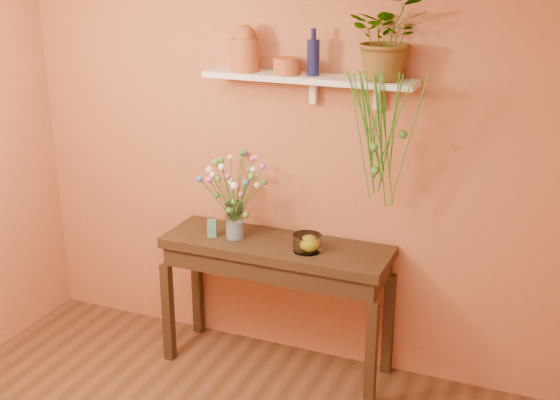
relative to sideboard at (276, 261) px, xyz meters
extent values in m
cube|color=#BA6345|center=(0.11, 0.26, 0.59)|extent=(4.00, 0.04, 2.70)
cube|color=#3A2818|center=(0.00, 0.00, 0.10)|extent=(1.46, 0.47, 0.06)
cube|color=#3A2818|center=(0.00, 0.00, 0.00)|extent=(1.40, 0.43, 0.13)
cube|color=#3A2818|center=(-0.70, -0.20, -0.41)|extent=(0.06, 0.06, 0.70)
cube|color=#3A2818|center=(0.70, -0.20, -0.41)|extent=(0.06, 0.06, 0.70)
cube|color=#3A2818|center=(-0.70, 0.20, -0.41)|extent=(0.06, 0.06, 0.70)
cube|color=#3A2818|center=(0.70, 0.20, -0.41)|extent=(0.06, 0.06, 0.70)
cube|color=white|center=(0.16, 0.13, 1.16)|extent=(1.30, 0.24, 0.04)
cube|color=white|center=(0.16, 0.22, 1.07)|extent=(0.04, 0.05, 0.15)
cube|color=white|center=(0.56, 0.22, 1.07)|extent=(0.04, 0.05, 0.15)
cylinder|color=#AB5D2E|center=(-0.25, 0.10, 1.28)|extent=(0.21, 0.21, 0.20)
sphere|color=#AB5D2E|center=(-0.25, 0.10, 1.39)|extent=(0.13, 0.13, 0.13)
cylinder|color=#AB5D2E|center=(0.03, 0.10, 1.23)|extent=(0.17, 0.17, 0.10)
cylinder|color=#12153E|center=(0.19, 0.12, 1.28)|extent=(0.08, 0.08, 0.21)
cylinder|color=#12153E|center=(0.19, 0.12, 1.42)|extent=(0.03, 0.03, 0.06)
imported|color=#3C8029|center=(0.63, 0.14, 1.42)|extent=(0.53, 0.49, 0.49)
cylinder|color=#3C8029|center=(0.80, -0.01, 0.86)|extent=(0.20, 0.12, 0.80)
cylinder|color=#258418|center=(0.55, -0.04, 1.05)|extent=(0.05, 0.11, 0.41)
cylinder|color=#258418|center=(0.61, -0.08, 0.92)|extent=(0.06, 0.37, 0.68)
cylinder|color=#3C8029|center=(0.53, -0.04, 0.87)|extent=(0.12, 0.16, 0.78)
cylinder|color=#258418|center=(0.72, -0.07, 0.93)|extent=(0.27, 0.28, 0.67)
cylinder|color=#258418|center=(0.71, 0.01, 0.94)|extent=(0.06, 0.12, 0.64)
cylinder|color=#3C8029|center=(0.64, -0.09, 0.95)|extent=(0.13, 0.33, 0.63)
cylinder|color=#258418|center=(0.54, 0.03, 0.96)|extent=(0.24, 0.11, 0.61)
cylinder|color=#258418|center=(0.58, -0.02, 0.99)|extent=(0.03, 0.13, 0.54)
cylinder|color=#3C8029|center=(0.63, -0.05, 1.08)|extent=(0.08, 0.16, 0.36)
cylinder|color=#258418|center=(0.59, -0.07, 0.88)|extent=(0.02, 0.37, 0.76)
cylinder|color=#258418|center=(0.57, -0.07, 0.94)|extent=(0.09, 0.23, 0.64)
cylinder|color=#3C8029|center=(0.65, -0.01, 0.96)|extent=(0.03, 0.22, 0.61)
cylinder|color=#258418|center=(0.70, -0.01, 0.89)|extent=(0.17, 0.22, 0.75)
cylinder|color=#258418|center=(0.67, 0.01, 0.86)|extent=(0.11, 0.08, 0.79)
cylinder|color=#3C8029|center=(0.65, -0.08, 0.96)|extent=(0.02, 0.25, 0.60)
cylinder|color=#258418|center=(0.66, -0.09, 0.85)|extent=(0.03, 0.29, 0.81)
cylinder|color=#258418|center=(0.67, -0.02, 1.02)|extent=(0.03, 0.25, 0.48)
cylinder|color=#3C8029|center=(0.58, -0.01, 1.04)|extent=(0.13, 0.11, 0.45)
sphere|color=#3C8029|center=(0.61, 0.02, 0.67)|extent=(0.05, 0.05, 0.05)
sphere|color=#3C8029|center=(0.77, 0.02, 0.90)|extent=(0.05, 0.05, 0.05)
sphere|color=#3C8029|center=(0.64, -0.02, 1.04)|extent=(0.05, 0.05, 0.05)
sphere|color=#3C8029|center=(0.62, -0.05, 0.83)|extent=(0.05, 0.05, 0.05)
cylinder|color=white|center=(-0.27, -0.03, 0.25)|extent=(0.12, 0.12, 0.24)
cylinder|color=silver|center=(-0.27, -0.03, 0.19)|extent=(0.11, 0.11, 0.12)
cylinder|color=#386B28|center=(-0.27, -0.06, 0.39)|extent=(0.02, 0.07, 0.28)
sphere|color=white|center=(-0.26, -0.10, 0.53)|extent=(0.04, 0.04, 0.04)
cylinder|color=#386B28|center=(-0.24, -0.10, 0.39)|extent=(0.07, 0.13, 0.28)
sphere|color=white|center=(-0.21, -0.16, 0.53)|extent=(0.05, 0.05, 0.05)
cylinder|color=#386B28|center=(-0.25, -0.09, 0.40)|extent=(0.05, 0.12, 0.31)
sphere|color=#5A9B39|center=(-0.23, -0.14, 0.56)|extent=(0.03, 0.03, 0.03)
cylinder|color=#386B28|center=(-0.22, -0.09, 0.36)|extent=(0.10, 0.12, 0.23)
sphere|color=#D6469F|center=(-0.17, -0.14, 0.47)|extent=(0.03, 0.03, 0.03)
cylinder|color=#386B28|center=(-0.19, -0.08, 0.42)|extent=(0.17, 0.11, 0.35)
sphere|color=#5A9B39|center=(-0.11, -0.13, 0.59)|extent=(0.04, 0.04, 0.04)
cylinder|color=#386B28|center=(-0.23, -0.04, 0.38)|extent=(0.10, 0.02, 0.27)
sphere|color=#3D64A9|center=(-0.18, -0.05, 0.52)|extent=(0.04, 0.04, 0.04)
cylinder|color=#386B28|center=(-0.19, -0.05, 0.38)|extent=(0.18, 0.04, 0.28)
sphere|color=white|center=(-0.10, -0.07, 0.52)|extent=(0.04, 0.04, 0.04)
cylinder|color=#386B28|center=(-0.18, -0.03, 0.44)|extent=(0.20, 0.01, 0.38)
sphere|color=#D6469F|center=(-0.08, -0.03, 0.63)|extent=(0.04, 0.04, 0.04)
cylinder|color=#386B28|center=(-0.21, -0.02, 0.46)|extent=(0.13, 0.03, 0.42)
sphere|color=#D6469F|center=(-0.15, -0.01, 0.67)|extent=(0.04, 0.04, 0.04)
cylinder|color=#386B28|center=(-0.19, 0.01, 0.38)|extent=(0.17, 0.09, 0.26)
sphere|color=#3C8029|center=(-0.10, 0.05, 0.50)|extent=(0.04, 0.04, 0.04)
cylinder|color=#386B28|center=(-0.23, 0.02, 0.45)|extent=(0.10, 0.12, 0.40)
sphere|color=white|center=(-0.18, 0.08, 0.64)|extent=(0.04, 0.04, 0.04)
cylinder|color=#386B28|center=(-0.23, 0.02, 0.41)|extent=(0.09, 0.11, 0.33)
sphere|color=white|center=(-0.19, 0.07, 0.57)|extent=(0.04, 0.04, 0.04)
cylinder|color=#386B28|center=(-0.25, 0.03, 0.40)|extent=(0.05, 0.13, 0.31)
sphere|color=#5A9B39|center=(-0.23, 0.09, 0.56)|extent=(0.04, 0.04, 0.04)
cylinder|color=#386B28|center=(-0.26, 0.04, 0.36)|extent=(0.02, 0.15, 0.22)
sphere|color=#D6469F|center=(-0.25, 0.12, 0.47)|extent=(0.05, 0.05, 0.05)
cylinder|color=#386B28|center=(-0.30, 0.07, 0.44)|extent=(0.05, 0.21, 0.39)
sphere|color=#5A9B39|center=(-0.32, 0.17, 0.64)|extent=(0.03, 0.03, 0.03)
cylinder|color=#386B28|center=(-0.29, 0.08, 0.44)|extent=(0.04, 0.24, 0.39)
sphere|color=#3D64A9|center=(-0.32, 0.20, 0.63)|extent=(0.05, 0.05, 0.05)
cylinder|color=#386B28|center=(-0.33, 0.06, 0.43)|extent=(0.11, 0.20, 0.36)
sphere|color=white|center=(-0.39, 0.16, 0.61)|extent=(0.03, 0.03, 0.03)
cylinder|color=#386B28|center=(-0.34, 0.01, 0.44)|extent=(0.13, 0.08, 0.38)
sphere|color=#D6469F|center=(-0.40, 0.04, 0.62)|extent=(0.03, 0.03, 0.03)
cylinder|color=#386B28|center=(-0.30, -0.02, 0.39)|extent=(0.06, 0.02, 0.29)
sphere|color=#D6469F|center=(-0.32, -0.02, 0.53)|extent=(0.04, 0.04, 0.04)
cylinder|color=#386B28|center=(-0.32, -0.03, 0.44)|extent=(0.10, 0.01, 0.39)
sphere|color=#3C8029|center=(-0.36, -0.03, 0.63)|extent=(0.04, 0.04, 0.04)
cylinder|color=#386B28|center=(-0.37, -0.02, 0.40)|extent=(0.19, 0.03, 0.31)
sphere|color=white|center=(-0.46, -0.01, 0.56)|extent=(0.05, 0.05, 0.05)
cylinder|color=#386B28|center=(-0.35, -0.04, 0.39)|extent=(0.15, 0.01, 0.29)
sphere|color=white|center=(-0.42, -0.04, 0.54)|extent=(0.04, 0.04, 0.04)
cylinder|color=#386B28|center=(-0.33, -0.05, 0.44)|extent=(0.12, 0.03, 0.38)
sphere|color=#5A9B39|center=(-0.38, -0.06, 0.63)|extent=(0.05, 0.05, 0.05)
cylinder|color=#386B28|center=(-0.34, -0.07, 0.39)|extent=(0.14, 0.08, 0.28)
sphere|color=#D6469F|center=(-0.41, -0.10, 0.52)|extent=(0.04, 0.04, 0.04)
cylinder|color=#386B28|center=(-0.31, -0.07, 0.40)|extent=(0.07, 0.09, 0.30)
sphere|color=#5A9B39|center=(-0.34, -0.12, 0.54)|extent=(0.04, 0.04, 0.04)
cylinder|color=#386B28|center=(-0.35, -0.12, 0.41)|extent=(0.14, 0.19, 0.32)
sphere|color=#3D64A9|center=(-0.42, -0.21, 0.56)|extent=(0.05, 0.05, 0.05)
cylinder|color=#386B28|center=(-0.28, -0.10, 0.45)|extent=(0.02, 0.14, 0.39)
sphere|color=white|center=(-0.29, -0.17, 0.64)|extent=(0.04, 0.04, 0.04)
sphere|color=#3C8029|center=(-0.41, 0.00, 0.39)|extent=(0.04, 0.04, 0.04)
sphere|color=#3C8029|center=(-0.16, -0.11, 0.33)|extent=(0.04, 0.04, 0.04)
sphere|color=#3C8029|center=(-0.27, -0.10, 0.34)|extent=(0.04, 0.04, 0.04)
sphere|color=#3C8029|center=(-0.27, -0.12, 0.35)|extent=(0.04, 0.04, 0.04)
sphere|color=#3C8029|center=(-0.33, 0.06, 0.34)|extent=(0.04, 0.04, 0.04)
sphere|color=#3C8029|center=(-0.25, -0.09, 0.40)|extent=(0.04, 0.04, 0.04)
cylinder|color=white|center=(0.23, -0.05, 0.18)|extent=(0.18, 0.18, 0.11)
cylinder|color=white|center=(0.23, -0.05, 0.14)|extent=(0.17, 0.17, 0.01)
sphere|color=yellow|center=(0.24, -0.05, 0.18)|extent=(0.09, 0.09, 0.09)
cube|color=#2B5F7B|center=(-0.42, -0.07, 0.19)|extent=(0.07, 0.06, 0.11)
camera|label=1|loc=(1.64, -3.90, 1.89)|focal=46.43mm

